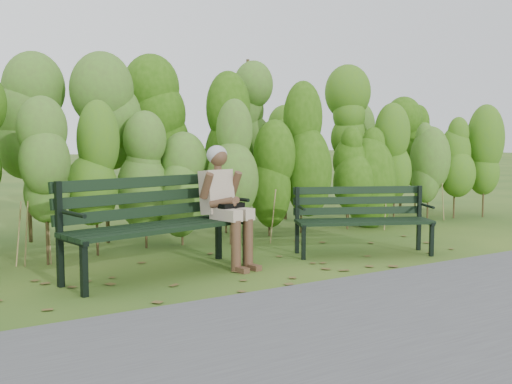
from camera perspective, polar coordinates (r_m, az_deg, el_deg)
ground at (r=6.52m, az=1.62°, el=-6.82°), size 80.00×80.00×0.00m
footpath at (r=4.88m, az=16.13°, el=-11.16°), size 60.00×2.50×0.01m
hedge_band at (r=8.00m, az=-5.68°, el=4.49°), size 11.04×1.67×2.42m
leaf_litter at (r=6.30m, az=0.37°, el=-7.22°), size 5.92×2.04×0.01m
bench_left at (r=6.04m, az=-9.68°, el=-2.37°), size 2.03×1.00×0.97m
bench_right at (r=7.11m, az=10.03°, el=-2.12°), size 1.64×1.10×0.78m
seated_woman at (r=6.31m, az=-3.01°, el=-0.45°), size 0.50×0.74×1.28m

